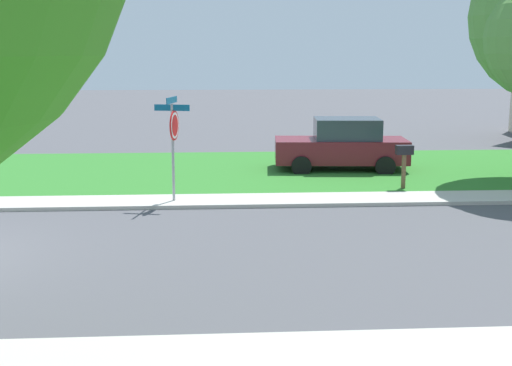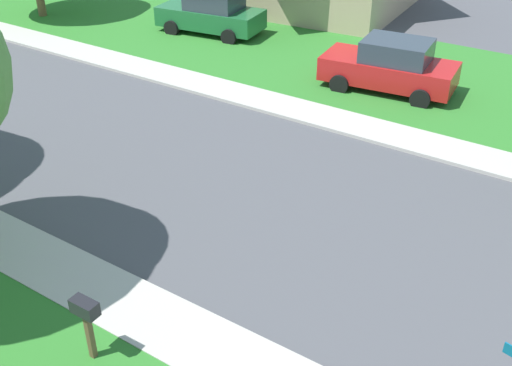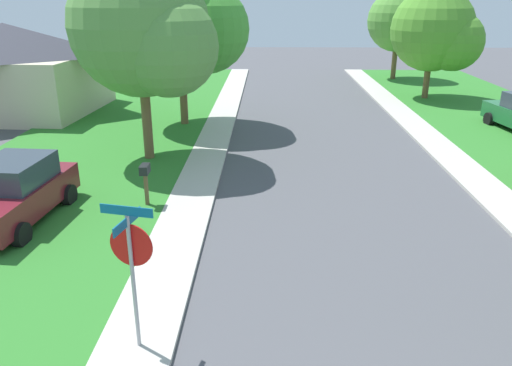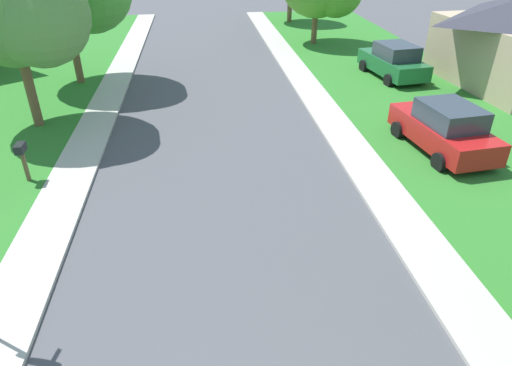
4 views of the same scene
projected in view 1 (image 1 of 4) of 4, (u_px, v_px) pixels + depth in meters
name	position (u px, v px, depth m)	size (l,w,h in m)	color
sidewalk_west	(451.00, 198.00, 18.22)	(1.40, 56.00, 0.10)	#B7B2A8
lawn_west	(403.00, 169.00, 22.83)	(8.00, 56.00, 0.08)	#2D7528
stop_sign_far_corner	(174.00, 132.00, 17.35)	(0.90, 0.90, 2.77)	#9E9EA3
car_maroon_across_road	(342.00, 145.00, 22.44)	(2.28, 4.42, 1.76)	maroon
mailbox	(404.00, 156.00, 19.20)	(0.25, 0.48, 1.31)	brown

